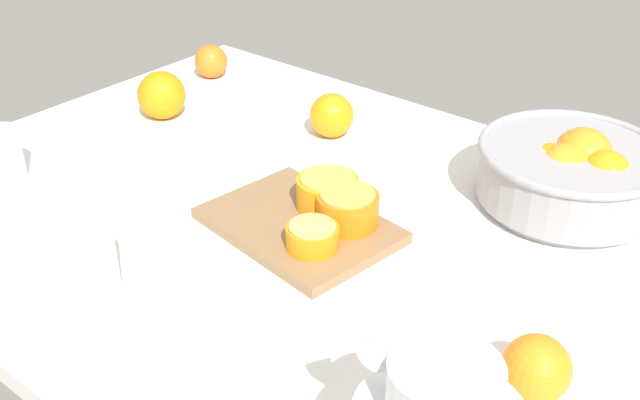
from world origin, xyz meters
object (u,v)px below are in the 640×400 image
(second_glass, at_px, (86,266))
(loose_orange_1, at_px, (537,368))
(loose_orange_0, at_px, (162,95))
(fruit_bowl, at_px, (571,172))
(cutting_board, at_px, (299,225))
(loose_orange_2, at_px, (211,61))
(orange_half_0, at_px, (347,209))
(juice_glass, at_px, (4,159))
(orange_half_1, at_px, (328,193))
(orange_half_2, at_px, (312,236))
(loose_orange_3, at_px, (332,115))

(second_glass, height_order, loose_orange_1, second_glass)
(loose_orange_0, bearing_deg, fruit_bowl, 13.84)
(second_glass, bearing_deg, cutting_board, 70.59)
(cutting_board, bearing_deg, second_glass, -109.41)
(fruit_bowl, xyz_separation_m, loose_orange_0, (-0.67, -0.17, -0.01))
(loose_orange_2, bearing_deg, orange_half_0, -26.61)
(juice_glass, xyz_separation_m, orange_half_1, (0.44, 0.22, 0.00))
(orange_half_2, bearing_deg, juice_glass, -164.22)
(orange_half_0, distance_m, orange_half_2, 0.07)
(orange_half_1, relative_size, loose_orange_2, 1.33)
(juice_glass, distance_m, orange_half_2, 0.50)
(juice_glass, relative_size, loose_orange_3, 1.13)
(second_glass, xyz_separation_m, loose_orange_1, (0.47, 0.19, -0.01))
(juice_glass, bearing_deg, loose_orange_1, 6.50)
(second_glass, xyz_separation_m, loose_orange_0, (-0.33, 0.39, -0.00))
(loose_orange_0, bearing_deg, loose_orange_2, 111.25)
(juice_glass, bearing_deg, cutting_board, 21.91)
(fruit_bowl, distance_m, cutting_board, 0.39)
(orange_half_0, height_order, loose_orange_2, loose_orange_2)
(loose_orange_1, height_order, loose_orange_2, loose_orange_1)
(second_glass, relative_size, loose_orange_3, 1.45)
(second_glass, height_order, loose_orange_0, second_glass)
(second_glass, height_order, orange_half_1, second_glass)
(loose_orange_2, height_order, loose_orange_3, loose_orange_3)
(loose_orange_0, height_order, loose_orange_3, loose_orange_0)
(orange_half_0, height_order, orange_half_1, orange_half_1)
(loose_orange_3, bearing_deg, orange_half_2, -55.32)
(loose_orange_0, bearing_deg, juice_glass, -91.42)
(orange_half_1, relative_size, loose_orange_3, 1.16)
(loose_orange_2, bearing_deg, orange_half_2, -32.32)
(loose_orange_0, bearing_deg, second_glass, -50.15)
(cutting_board, relative_size, loose_orange_0, 2.98)
(juice_glass, bearing_deg, loose_orange_2, 97.65)
(orange_half_1, bearing_deg, loose_orange_1, -19.50)
(fruit_bowl, bearing_deg, second_glass, -121.69)
(cutting_board, xyz_separation_m, orange_half_2, (0.05, -0.04, 0.02))
(orange_half_2, relative_size, loose_orange_1, 0.98)
(loose_orange_3, bearing_deg, cutting_board, -59.93)
(loose_orange_1, bearing_deg, loose_orange_2, 155.88)
(orange_half_2, height_order, loose_orange_2, loose_orange_2)
(orange_half_1, height_order, loose_orange_2, loose_orange_2)
(fruit_bowl, xyz_separation_m, juice_glass, (-0.68, -0.46, -0.02))
(juice_glass, xyz_separation_m, loose_orange_0, (0.01, 0.30, 0.01))
(juice_glass, distance_m, orange_half_0, 0.53)
(orange_half_0, xyz_separation_m, orange_half_2, (-0.00, -0.07, -0.01))
(fruit_bowl, height_order, second_glass, fruit_bowl)
(cutting_board, distance_m, loose_orange_3, 0.30)
(loose_orange_3, bearing_deg, loose_orange_0, -154.66)
(fruit_bowl, xyz_separation_m, loose_orange_3, (-0.40, -0.04, -0.02))
(loose_orange_2, bearing_deg, fruit_bowl, -1.56)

